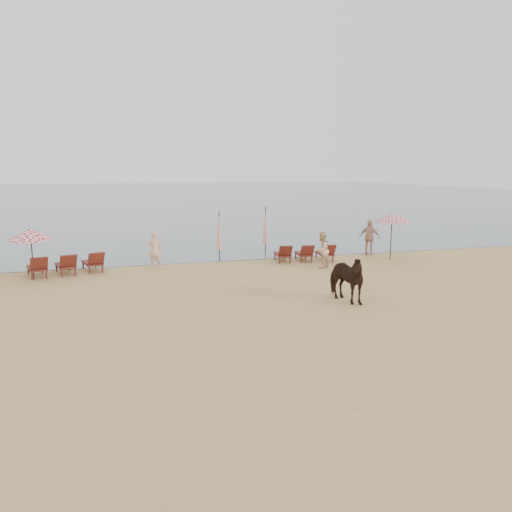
{
  "coord_description": "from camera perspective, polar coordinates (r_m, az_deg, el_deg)",
  "views": [
    {
      "loc": [
        -5.44,
        -13.16,
        4.41
      ],
      "look_at": [
        0.0,
        5.0,
        1.1
      ],
      "focal_mm": 35.0,
      "sensor_mm": 36.0,
      "label": 1
    }
  ],
  "objects": [
    {
      "name": "cow",
      "position": [
        16.94,
        10.07,
        -2.5
      ],
      "size": [
        1.29,
        2.08,
        1.63
      ],
      "primitive_type": "imported",
      "rotation": [
        0.0,
        0.0,
        0.23
      ],
      "color": "black",
      "rests_on": "ground"
    },
    {
      "name": "lounger_cluster_left",
      "position": [
        22.53,
        -20.86,
        -0.89
      ],
      "size": [
        3.24,
        2.37,
        0.64
      ],
      "rotation": [
        0.0,
        0.0,
        0.24
      ],
      "color": "#5E1D16",
      "rests_on": "ground"
    },
    {
      "name": "umbrella_closed_right",
      "position": [
        23.92,
        -4.22,
        2.92
      ],
      "size": [
        0.3,
        0.3,
        2.46
      ],
      "rotation": [
        0.0,
        0.0,
        -0.15
      ],
      "color": "black",
      "rests_on": "ground"
    },
    {
      "name": "beachgoer_left",
      "position": [
        22.84,
        -11.49,
        0.73
      ],
      "size": [
        0.64,
        0.44,
        1.69
      ],
      "primitive_type": "imported",
      "rotation": [
        0.0,
        0.0,
        3.08
      ],
      "color": "#DDAA8A",
      "rests_on": "ground"
    },
    {
      "name": "beachgoer_right_a",
      "position": [
        22.55,
        7.54,
        0.68
      ],
      "size": [
        1.02,
        0.99,
        1.66
      ],
      "primitive_type": "imported",
      "rotation": [
        0.0,
        0.0,
        3.81
      ],
      "color": "#D9B288",
      "rests_on": "ground"
    },
    {
      "name": "sea",
      "position": [
        93.42,
        -13.42,
        6.94
      ],
      "size": [
        160.0,
        140.0,
        0.06
      ],
      "primitive_type": "cube",
      "color": "#51606B",
      "rests_on": "ground"
    },
    {
      "name": "umbrella_closed_left",
      "position": [
        25.7,
        1.09,
        3.49
      ],
      "size": [
        0.3,
        0.3,
        2.5
      ],
      "rotation": [
        0.0,
        0.0,
        0.07
      ],
      "color": "black",
      "rests_on": "ground"
    },
    {
      "name": "umbrella_open_right",
      "position": [
        25.13,
        15.28,
        4.26
      ],
      "size": [
        1.9,
        1.9,
        2.32
      ],
      "rotation": [
        0.0,
        0.0,
        -0.13
      ],
      "color": "black",
      "rests_on": "ground"
    },
    {
      "name": "ground",
      "position": [
        14.9,
        5.57,
        -7.36
      ],
      "size": [
        120.0,
        120.0,
        0.0
      ],
      "primitive_type": "plane",
      "color": "tan",
      "rests_on": "ground"
    },
    {
      "name": "lounger_cluster_right",
      "position": [
        24.16,
        5.58,
        0.35
      ],
      "size": [
        2.93,
        1.98,
        0.6
      ],
      "rotation": [
        0.0,
        0.0,
        -0.14
      ],
      "color": "#5E1D16",
      "rests_on": "ground"
    },
    {
      "name": "beachgoer_right_b",
      "position": [
        26.42,
        12.86,
        2.06
      ],
      "size": [
        1.09,
        1.07,
        1.84
      ],
      "primitive_type": "imported",
      "rotation": [
        0.0,
        0.0,
        2.39
      ],
      "color": "tan",
      "rests_on": "ground"
    },
    {
      "name": "umbrella_open_left_b",
      "position": [
        21.86,
        -24.37,
        2.34
      ],
      "size": [
        1.69,
        1.72,
        2.16
      ],
      "rotation": [
        0.0,
        0.0,
        -0.29
      ],
      "color": "black",
      "rests_on": "ground"
    }
  ]
}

